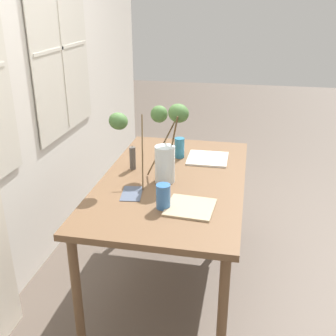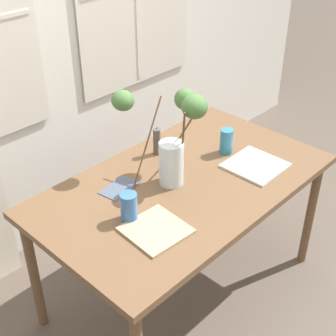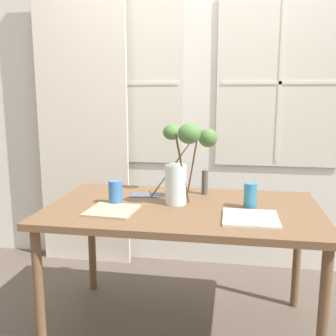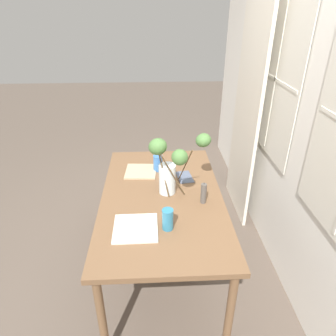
{
  "view_description": "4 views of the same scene",
  "coord_description": "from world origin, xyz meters",
  "px_view_note": "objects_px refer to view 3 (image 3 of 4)",
  "views": [
    {
      "loc": [
        -2.32,
        -0.43,
        1.84
      ],
      "look_at": [
        -0.02,
        0.03,
        0.85
      ],
      "focal_mm": 43.83,
      "sensor_mm": 36.0,
      "label": 1
    },
    {
      "loc": [
        -1.52,
        -1.34,
        2.17
      ],
      "look_at": [
        -0.05,
        0.06,
        0.85
      ],
      "focal_mm": 51.97,
      "sensor_mm": 36.0,
      "label": 2
    },
    {
      "loc": [
        0.27,
        -2.12,
        1.4
      ],
      "look_at": [
        -0.1,
        0.06,
        0.98
      ],
      "focal_mm": 41.65,
      "sensor_mm": 36.0,
      "label": 3
    },
    {
      "loc": [
        1.89,
        -0.05,
        2.04
      ],
      "look_at": [
        -0.01,
        0.05,
        0.99
      ],
      "focal_mm": 32.76,
      "sensor_mm": 36.0,
      "label": 4
    }
  ],
  "objects_px": {
    "vase_with_branches": "(182,161)",
    "plate_square_left": "(112,210)",
    "drinking_glass_blue_left": "(115,192)",
    "plate_square_right": "(250,218)",
    "dining_table": "(183,218)",
    "pillar_candle": "(205,182)",
    "drinking_glass_blue_right": "(250,196)"
  },
  "relations": [
    {
      "from": "drinking_glass_blue_left",
      "to": "drinking_glass_blue_right",
      "type": "bearing_deg",
      "value": 3.32
    },
    {
      "from": "vase_with_branches",
      "to": "drinking_glass_blue_left",
      "type": "distance_m",
      "value": 0.43
    },
    {
      "from": "drinking_glass_blue_left",
      "to": "drinking_glass_blue_right",
      "type": "distance_m",
      "value": 0.77
    },
    {
      "from": "vase_with_branches",
      "to": "plate_square_left",
      "type": "relative_size",
      "value": 2.0
    },
    {
      "from": "drinking_glass_blue_left",
      "to": "plate_square_left",
      "type": "xyz_separation_m",
      "value": [
        0.02,
        -0.15,
        -0.06
      ]
    },
    {
      "from": "drinking_glass_blue_right",
      "to": "pillar_candle",
      "type": "distance_m",
      "value": 0.38
    },
    {
      "from": "dining_table",
      "to": "vase_with_branches",
      "type": "distance_m",
      "value": 0.32
    },
    {
      "from": "vase_with_branches",
      "to": "pillar_candle",
      "type": "xyz_separation_m",
      "value": [
        0.12,
        0.21,
        -0.17
      ]
    },
    {
      "from": "plate_square_right",
      "to": "pillar_candle",
      "type": "bearing_deg",
      "value": 119.7
    },
    {
      "from": "drinking_glass_blue_right",
      "to": "plate_square_right",
      "type": "height_order",
      "value": "drinking_glass_blue_right"
    },
    {
      "from": "drinking_glass_blue_left",
      "to": "plate_square_right",
      "type": "distance_m",
      "value": 0.78
    },
    {
      "from": "drinking_glass_blue_left",
      "to": "plate_square_right",
      "type": "height_order",
      "value": "drinking_glass_blue_left"
    },
    {
      "from": "dining_table",
      "to": "vase_with_branches",
      "type": "bearing_deg",
      "value": 102.21
    },
    {
      "from": "dining_table",
      "to": "drinking_glass_blue_left",
      "type": "height_order",
      "value": "drinking_glass_blue_left"
    },
    {
      "from": "dining_table",
      "to": "plate_square_right",
      "type": "bearing_deg",
      "value": -25.92
    },
    {
      "from": "drinking_glass_blue_left",
      "to": "plate_square_left",
      "type": "height_order",
      "value": "drinking_glass_blue_left"
    },
    {
      "from": "plate_square_right",
      "to": "pillar_candle",
      "type": "distance_m",
      "value": 0.55
    },
    {
      "from": "drinking_glass_blue_left",
      "to": "pillar_candle",
      "type": "relative_size",
      "value": 0.84
    },
    {
      "from": "drinking_glass_blue_right",
      "to": "drinking_glass_blue_left",
      "type": "bearing_deg",
      "value": -176.68
    },
    {
      "from": "drinking_glass_blue_left",
      "to": "pillar_candle",
      "type": "height_order",
      "value": "pillar_candle"
    },
    {
      "from": "dining_table",
      "to": "plate_square_right",
      "type": "xyz_separation_m",
      "value": [
        0.37,
        -0.18,
        0.08
      ]
    },
    {
      "from": "dining_table",
      "to": "drinking_glass_blue_right",
      "type": "distance_m",
      "value": 0.4
    },
    {
      "from": "vase_with_branches",
      "to": "pillar_candle",
      "type": "height_order",
      "value": "vase_with_branches"
    },
    {
      "from": "vase_with_branches",
      "to": "drinking_glass_blue_right",
      "type": "height_order",
      "value": "vase_with_branches"
    },
    {
      "from": "dining_table",
      "to": "plate_square_right",
      "type": "relative_size",
      "value": 5.5
    },
    {
      "from": "dining_table",
      "to": "drinking_glass_blue_right",
      "type": "height_order",
      "value": "drinking_glass_blue_right"
    },
    {
      "from": "drinking_glass_blue_right",
      "to": "plate_square_right",
      "type": "relative_size",
      "value": 0.51
    },
    {
      "from": "plate_square_left",
      "to": "plate_square_right",
      "type": "bearing_deg",
      "value": -1.08
    },
    {
      "from": "plate_square_left",
      "to": "drinking_glass_blue_left",
      "type": "bearing_deg",
      "value": 99.33
    },
    {
      "from": "dining_table",
      "to": "pillar_candle",
      "type": "xyz_separation_m",
      "value": [
        0.1,
        0.29,
        0.15
      ]
    },
    {
      "from": "plate_square_right",
      "to": "dining_table",
      "type": "bearing_deg",
      "value": 154.08
    },
    {
      "from": "dining_table",
      "to": "vase_with_branches",
      "type": "height_order",
      "value": "vase_with_branches"
    }
  ]
}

